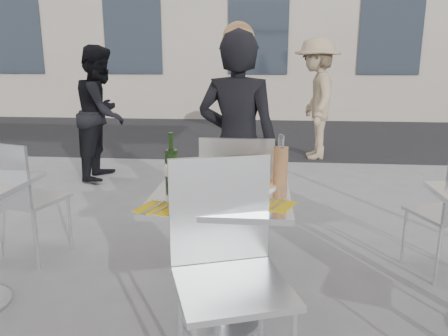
# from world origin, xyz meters

# --- Properties ---
(ground) EXTENTS (80.00, 80.00, 0.00)m
(ground) POSITION_xyz_m (0.00, 0.00, 0.00)
(ground) COLOR slate
(street_asphalt) EXTENTS (24.00, 5.00, 0.00)m
(street_asphalt) POSITION_xyz_m (0.00, 6.50, 0.00)
(street_asphalt) COLOR black
(street_asphalt) RESTS_ON ground
(main_table) EXTENTS (0.72, 0.72, 0.75)m
(main_table) POSITION_xyz_m (0.00, 0.00, 0.54)
(main_table) COLOR #B7BABF
(main_table) RESTS_ON ground
(chair_far) EXTENTS (0.45, 0.46, 0.98)m
(chair_far) POSITION_xyz_m (0.06, 0.46, 0.58)
(chair_far) COLOR silver
(chair_far) RESTS_ON ground
(chair_near) EXTENTS (0.59, 0.60, 1.02)m
(chair_near) POSITION_xyz_m (0.07, -0.43, 0.60)
(chair_near) COLOR silver
(chair_near) RESTS_ON ground
(side_chair_lfar) EXTENTS (0.50, 0.51, 0.89)m
(side_chair_lfar) POSITION_xyz_m (-1.49, 0.62, 0.52)
(side_chair_lfar) COLOR silver
(side_chair_lfar) RESTS_ON ground
(woman_diner) EXTENTS (0.66, 0.50, 1.64)m
(woman_diner) POSITION_xyz_m (0.02, 0.95, 0.82)
(woman_diner) COLOR black
(woman_diner) RESTS_ON ground
(pedestrian_a) EXTENTS (0.63, 0.80, 1.60)m
(pedestrian_a) POSITION_xyz_m (-1.77, 2.96, 0.80)
(pedestrian_a) COLOR black
(pedestrian_a) RESTS_ON ground
(pedestrian_b) EXTENTS (0.67, 1.14, 1.75)m
(pedestrian_b) POSITION_xyz_m (0.94, 4.35, 0.88)
(pedestrian_b) COLOR #998162
(pedestrian_b) RESTS_ON ground
(pizza_near) EXTENTS (0.30, 0.30, 0.02)m
(pizza_near) POSITION_xyz_m (0.04, -0.14, 0.76)
(pizza_near) COLOR tan
(pizza_near) RESTS_ON main_table
(pizza_far) EXTENTS (0.36, 0.36, 0.03)m
(pizza_far) POSITION_xyz_m (0.11, 0.16, 0.77)
(pizza_far) COLOR white
(pizza_far) RESTS_ON main_table
(salad_plate) EXTENTS (0.22, 0.22, 0.09)m
(salad_plate) POSITION_xyz_m (-0.02, 0.01, 0.79)
(salad_plate) COLOR white
(salad_plate) RESTS_ON main_table
(wine_bottle) EXTENTS (0.07, 0.08, 0.29)m
(wine_bottle) POSITION_xyz_m (-0.29, 0.13, 0.86)
(wine_bottle) COLOR #2A511E
(wine_bottle) RESTS_ON main_table
(carafe) EXTENTS (0.08, 0.08, 0.29)m
(carafe) POSITION_xyz_m (0.31, 0.17, 0.87)
(carafe) COLOR tan
(carafe) RESTS_ON main_table
(sugar_shaker) EXTENTS (0.06, 0.06, 0.11)m
(sugar_shaker) POSITION_xyz_m (0.20, 0.05, 0.80)
(sugar_shaker) COLOR white
(sugar_shaker) RESTS_ON main_table
(wineglass_white_a) EXTENTS (0.07, 0.07, 0.16)m
(wineglass_white_a) POSITION_xyz_m (-0.11, -0.00, 0.86)
(wineglass_white_a) COLOR white
(wineglass_white_a) RESTS_ON main_table
(wineglass_white_b) EXTENTS (0.07, 0.07, 0.16)m
(wineglass_white_b) POSITION_xyz_m (-0.03, 0.08, 0.86)
(wineglass_white_b) COLOR white
(wineglass_white_b) RESTS_ON main_table
(wineglass_red_a) EXTENTS (0.07, 0.07, 0.16)m
(wineglass_red_a) POSITION_xyz_m (0.09, -0.03, 0.86)
(wineglass_red_a) COLOR white
(wineglass_red_a) RESTS_ON main_table
(wineglass_red_b) EXTENTS (0.07, 0.07, 0.16)m
(wineglass_red_b) POSITION_xyz_m (0.14, 0.01, 0.86)
(wineglass_red_b) COLOR white
(wineglass_red_b) RESTS_ON main_table
(napkin_left) EXTENTS (0.22, 0.22, 0.01)m
(napkin_left) POSITION_xyz_m (-0.27, -0.27, 0.75)
(napkin_left) COLOR gold
(napkin_left) RESTS_ON main_table
(napkin_right) EXTENTS (0.24, 0.24, 0.01)m
(napkin_right) POSITION_xyz_m (0.27, -0.16, 0.75)
(napkin_right) COLOR gold
(napkin_right) RESTS_ON main_table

